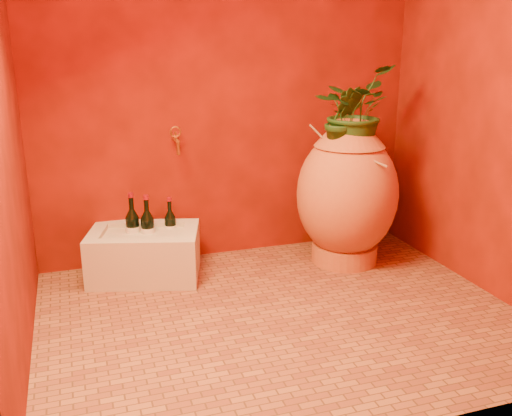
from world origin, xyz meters
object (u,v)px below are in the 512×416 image
object	(u,v)px
wine_bottle_c	(171,227)
wall_tap	(176,139)
amphora	(347,194)
wine_bottle_b	(133,229)
wine_bottle_a	(148,230)
stone_basin	(145,254)

from	to	relation	value
wine_bottle_c	wall_tap	size ratio (longest dim) A/B	1.81
amphora	wine_bottle_b	xyz separation A→B (m)	(-1.34, 0.23, -0.17)
wine_bottle_a	wall_tap	size ratio (longest dim) A/B	2.06
stone_basin	wall_tap	distance (m)	0.74
wine_bottle_c	wall_tap	distance (m)	0.56
stone_basin	wall_tap	bearing A→B (deg)	33.10
wine_bottle_b	wall_tap	xyz separation A→B (m)	(0.31, 0.09, 0.53)
wine_bottle_c	amphora	bearing A→B (deg)	-12.34
wine_bottle_b	amphora	bearing A→B (deg)	-9.80
amphora	wine_bottle_c	world-z (taller)	amphora
amphora	wine_bottle_a	bearing A→B (deg)	171.45
wine_bottle_b	wine_bottle_c	world-z (taller)	wine_bottle_b
wine_bottle_b	stone_basin	bearing A→B (deg)	-54.39
stone_basin	wine_bottle_c	world-z (taller)	wine_bottle_c
wall_tap	wine_bottle_b	bearing A→B (deg)	-163.93
amphora	wine_bottle_a	size ratio (longest dim) A/B	2.70
amphora	wall_tap	world-z (taller)	amphora
amphora	stone_basin	bearing A→B (deg)	173.12
wine_bottle_b	wine_bottle_c	bearing A→B (deg)	2.54
amphora	stone_basin	xyz separation A→B (m)	(-1.28, 0.15, -0.32)
wine_bottle_c	wine_bottle_b	bearing A→B (deg)	-177.46
amphora	wine_bottle_a	xyz separation A→B (m)	(-1.25, 0.19, -0.17)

